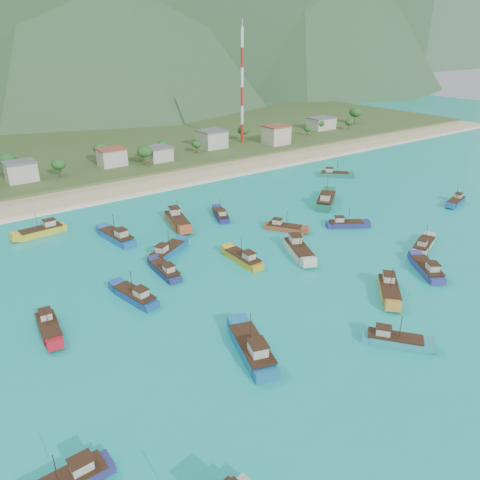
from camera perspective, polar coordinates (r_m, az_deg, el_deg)
ground at (r=95.79m, az=7.86°, el=-4.72°), size 600.00×600.00×0.00m
beach at (r=157.74m, az=-12.26°, el=6.51°), size 400.00×18.00×1.20m
land at (r=213.42m, az=-19.19°, el=10.19°), size 400.00×110.00×2.40m
surf_line at (r=149.44m, az=-10.73°, el=5.67°), size 400.00×2.50×0.08m
village at (r=185.95m, az=-9.58°, el=10.80°), size 220.56×22.41×7.40m
vegetation at (r=179.39m, az=-15.06°, el=9.98°), size 280.26×25.66×8.66m
radio_tower at (r=208.91m, az=0.26°, el=18.15°), size 1.20×1.20×46.72m
boat_0 at (r=73.62m, az=1.53°, el=-13.28°), size 7.44×13.31×7.54m
boat_1 at (r=93.80m, az=17.70°, el=-5.84°), size 10.03×9.82×6.40m
boat_2 at (r=85.19m, az=-22.26°, el=-9.86°), size 3.92×10.11×5.83m
boat_4 at (r=167.47m, az=11.43°, el=7.82°), size 9.39×9.24×6.01m
boat_5 at (r=118.48m, az=5.36°, el=1.49°), size 7.63×9.52×5.64m
boat_6 at (r=80.05m, az=18.21°, el=-11.54°), size 8.09×9.25×5.63m
boat_8 at (r=105.92m, az=7.10°, el=-1.23°), size 8.10×12.50×7.14m
boat_9 at (r=126.29m, az=-2.36°, el=3.00°), size 6.01×9.76×5.55m
boat_10 at (r=104.31m, az=21.85°, el=-3.37°), size 8.43×10.79×6.35m
boat_11 at (r=138.40m, az=10.43°, el=4.71°), size 13.41×11.68×8.15m
boat_12 at (r=89.52m, az=-12.63°, el=-6.75°), size 5.15×10.90×6.20m
boat_14 at (r=115.84m, az=21.46°, el=-0.66°), size 10.33×6.30×5.87m
boat_16 at (r=97.62m, az=-9.10°, el=-3.79°), size 3.30×9.97×5.83m
boat_19 at (r=125.37m, az=-22.98°, el=0.98°), size 11.34×4.15×6.57m
boat_20 at (r=150.66m, az=24.82°, el=4.25°), size 9.77×4.99×5.54m
boat_21 at (r=105.86m, az=-8.87°, el=-1.44°), size 10.89×8.06×6.34m
boat_23 at (r=115.59m, az=-14.75°, el=0.31°), size 5.04×12.12×6.95m
boat_24 at (r=101.27m, az=0.43°, el=-2.36°), size 3.15×10.51×6.20m
boat_27 at (r=122.60m, az=-7.66°, el=2.33°), size 6.65×13.29×7.54m
boat_28 at (r=123.08m, az=12.74°, el=1.85°), size 9.46×7.55×5.60m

